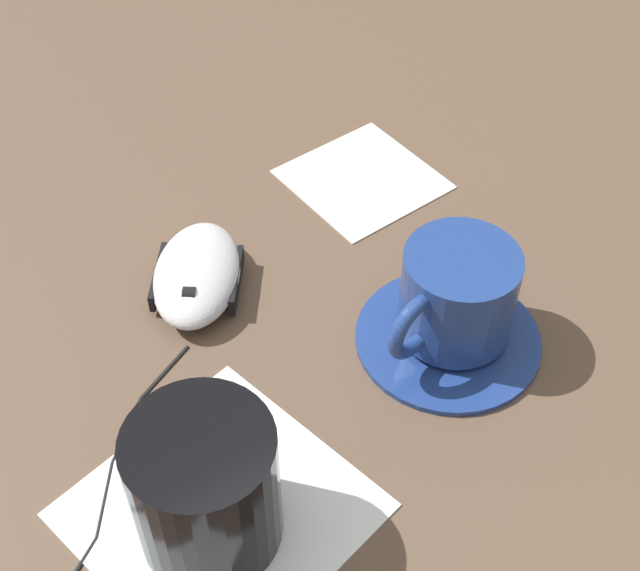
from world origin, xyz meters
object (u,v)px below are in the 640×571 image
Objects in this scene: saucer at (448,336)px; coffee_cup at (456,295)px; computer_mouse at (197,274)px; drinking_glass at (205,487)px.

coffee_cup is at bearing 125.78° from saucer.
drinking_glass reaches higher than computer_mouse.
drinking_glass is (0.18, -0.09, 0.03)m from computer_mouse.
computer_mouse is (-0.14, -0.12, -0.03)m from coffee_cup.
coffee_cup is 0.89× the size of computer_mouse.
computer_mouse is at bearing -139.29° from saucer.
coffee_cup is 0.21m from drinking_glass.
drinking_glass is at bearing -26.14° from computer_mouse.
drinking_glass is at bearing -80.37° from saucer.
coffee_cup is 1.20× the size of drinking_glass.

